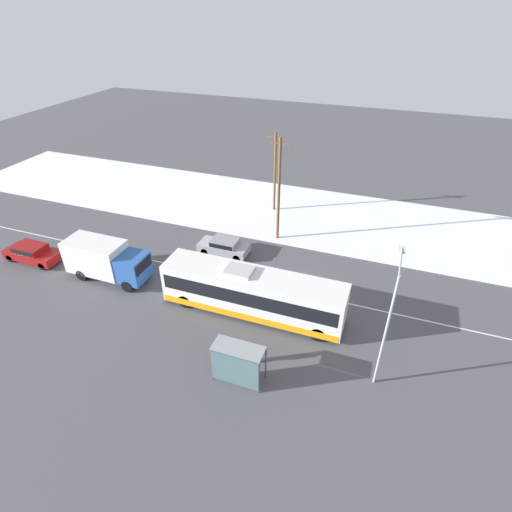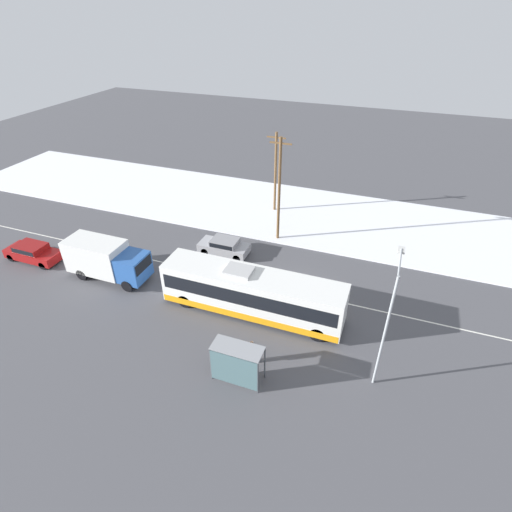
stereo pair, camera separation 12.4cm
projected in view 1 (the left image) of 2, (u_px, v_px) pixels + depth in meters
ground_plane at (290, 291)px, 29.26m from camera, size 120.00×120.00×0.00m
snow_lot at (324, 217)px, 38.78m from camera, size 80.00×12.30×0.12m
lane_marking_center at (290, 291)px, 29.25m from camera, size 60.00×0.12×0.00m
city_bus at (253, 293)px, 26.46m from camera, size 12.31×2.57×3.31m
box_truck at (106, 259)px, 29.79m from camera, size 6.37×2.30×2.99m
sedan_car at (224, 246)px, 33.08m from camera, size 4.17×1.80×1.34m
parked_car_near_truck at (32, 252)px, 32.18m from camera, size 4.61×1.80×1.42m
pedestrian_at_stop at (252, 350)px, 22.98m from camera, size 0.61×0.27×1.70m
bus_shelter at (237, 361)px, 21.47m from camera, size 2.83×1.20×2.40m
streetlamp at (390, 311)px, 20.28m from camera, size 0.36×3.11×7.36m
utility_pole_roadside at (279, 189)px, 32.89m from camera, size 1.80×0.24×9.09m
utility_pole_snowlot at (275, 171)px, 37.93m from camera, size 1.80×0.24×7.85m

